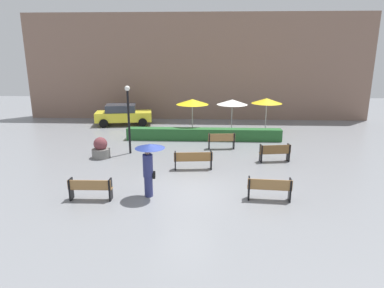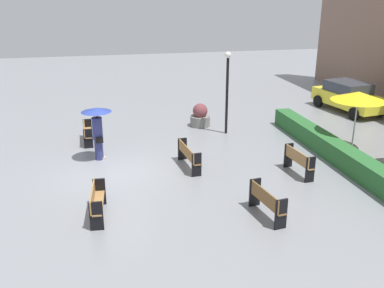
% 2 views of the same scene
% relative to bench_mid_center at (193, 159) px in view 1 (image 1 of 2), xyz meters
% --- Properties ---
extents(ground_plane, '(60.00, 60.00, 0.00)m').
position_rel_bench_mid_center_xyz_m(ground_plane, '(-0.33, -2.72, -0.52)').
color(ground_plane, gray).
extents(bench_mid_center, '(1.84, 0.52, 0.87)m').
position_rel_bench_mid_center_xyz_m(bench_mid_center, '(0.00, 0.00, 0.00)').
color(bench_mid_center, olive).
rests_on(bench_mid_center, ground).
extents(bench_back_row, '(1.57, 0.48, 0.92)m').
position_rel_bench_mid_center_xyz_m(bench_back_row, '(1.46, 3.66, 0.03)').
color(bench_back_row, '#9E7242').
rests_on(bench_back_row, ground).
extents(bench_near_left, '(1.62, 0.40, 0.83)m').
position_rel_bench_mid_center_xyz_m(bench_near_left, '(-3.69, -3.64, -0.03)').
color(bench_near_left, '#9E7242').
rests_on(bench_near_left, ground).
extents(bench_far_right, '(1.59, 0.58, 0.90)m').
position_rel_bench_mid_center_xyz_m(bench_far_right, '(4.09, 1.40, 0.01)').
color(bench_far_right, brown).
rests_on(bench_far_right, ground).
extents(bench_near_right, '(1.65, 0.49, 0.86)m').
position_rel_bench_mid_center_xyz_m(bench_near_right, '(3.00, -3.34, -0.01)').
color(bench_near_right, '#9E7242').
rests_on(bench_near_right, ground).
extents(pedestrian_with_umbrella, '(1.13, 1.13, 2.09)m').
position_rel_bench_mid_center_xyz_m(pedestrian_with_umbrella, '(-1.53, -3.17, 0.91)').
color(pedestrian_with_umbrella, navy).
rests_on(pedestrian_with_umbrella, ground).
extents(planter_pot, '(0.95, 0.95, 1.11)m').
position_rel_bench_mid_center_xyz_m(planter_pot, '(-4.95, 1.67, -0.05)').
color(planter_pot, slate).
rests_on(planter_pot, ground).
extents(lamp_post, '(0.28, 0.28, 3.70)m').
position_rel_bench_mid_center_xyz_m(lamp_post, '(-3.60, 2.56, 1.77)').
color(lamp_post, black).
rests_on(lamp_post, ground).
extents(patio_umbrella_yellow, '(2.13, 2.13, 2.43)m').
position_rel_bench_mid_center_xyz_m(patio_umbrella_yellow, '(-0.37, 6.97, 1.73)').
color(patio_umbrella_yellow, silver).
rests_on(patio_umbrella_yellow, ground).
extents(patio_umbrella_white, '(2.12, 2.12, 2.29)m').
position_rel_bench_mid_center_xyz_m(patio_umbrella_white, '(2.31, 8.00, 1.59)').
color(patio_umbrella_white, silver).
rests_on(patio_umbrella_white, ground).
extents(patio_umbrella_yellow_far, '(2.09, 2.09, 2.36)m').
position_rel_bench_mid_center_xyz_m(patio_umbrella_yellow_far, '(4.69, 8.18, 1.66)').
color(patio_umbrella_yellow_far, silver).
rests_on(patio_umbrella_yellow_far, ground).
extents(hedge_strip, '(9.76, 0.70, 0.75)m').
position_rel_bench_mid_center_xyz_m(hedge_strip, '(0.41, 5.68, -0.14)').
color(hedge_strip, '#28602D').
rests_on(hedge_strip, ground).
extents(building_facade, '(28.00, 1.20, 8.45)m').
position_rel_bench_mid_center_xyz_m(building_facade, '(-0.33, 13.28, 3.71)').
color(building_facade, '#846656').
rests_on(building_facade, ground).
extents(parked_car, '(4.43, 2.52, 1.57)m').
position_rel_bench_mid_center_xyz_m(parked_car, '(-5.83, 10.12, 0.30)').
color(parked_car, yellow).
rests_on(parked_car, ground).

